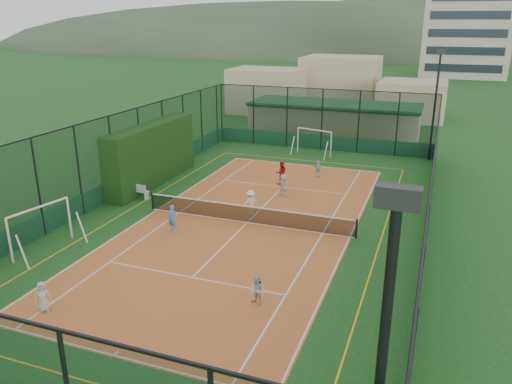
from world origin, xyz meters
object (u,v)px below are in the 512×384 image
Objects in this scene: child_far_back at (283,185)px; coach at (281,173)px; clubhouse at (334,120)px; child_near_left at (43,297)px; child_near_right at (257,290)px; futsal_goal_near at (41,229)px; futsal_goal_far at (314,142)px; white_bench at (136,190)px; child_near_mid at (172,218)px; child_far_right at (318,169)px; floodlight_ne at (435,107)px; child_far_left at (251,202)px.

coach is (-0.82, 2.14, 0.07)m from child_far_back.
clubhouse reaches higher than child_near_left.
child_near_right is 14.74m from coach.
clubhouse reaches higher than futsal_goal_near.
futsal_goal_far is 25.95m from child_near_left.
clubhouse reaches higher than child_far_back.
child_far_back is at bearing 126.58° from child_near_right.
clubhouse is 10.79× the size of child_far_back.
coach is at bearing -75.14° from futsal_goal_far.
white_bench is 1.22× the size of child_far_back.
futsal_goal_far reaches higher than white_bench.
child_near_mid is (0.83, 8.19, 0.11)m from child_near_left.
child_far_back is at bearing 26.11° from white_bench.
child_near_mid is 1.19× the size of child_far_right.
clubhouse is 6.93m from futsal_goal_far.
futsal_goal_near is at bearing -127.47° from child_near_mid.
futsal_goal_far reaches higher than coach.
child_far_right is at bearing -19.52° from futsal_goal_near.
child_far_back is at bearing -70.38° from futsal_goal_far.
coach is (-1.92, -2.34, 0.18)m from child_far_right.
child_near_left is at bearing 81.85° from child_far_back.
child_far_right is at bearing 43.90° from white_bench.
floodlight_ne is at bearing -126.14° from child_far_right.
futsal_goal_near is 2.33× the size of child_near_mid.
white_bench is 1.23× the size of child_far_left.
white_bench is at bearing 68.51° from child_near_left.
child_near_left reaches higher than child_far_right.
child_near_mid is (-3.03, -17.47, -0.29)m from futsal_goal_far.
clubhouse is at bearing 94.42° from child_near_mid.
futsal_goal_far is 22.76m from child_near_right.
child_near_mid is 1.01× the size of child_far_left.
white_bench is at bearing -43.12° from child_far_left.
child_far_back is (3.70, 7.14, -0.00)m from child_near_mid.
futsal_goal_far is at bearing 91.99° from child_near_mid.
floodlight_ne is 5.85× the size of child_near_mid.
clubhouse is at bearing -132.21° from child_far_left.
child_far_right is at bearing -158.86° from coach.
futsal_goal_near is 2.77× the size of child_near_left.
clubhouse is 10.83× the size of child_far_left.
futsal_goal_far reaches higher than child_far_left.
floodlight_ne is 4.80× the size of white_bench.
child_near_mid is 1.17× the size of child_near_right.
child_far_left is 3.65m from child_far_back.
child_far_back reaches higher than child_near_left.
coach is (3.71, 17.47, 0.18)m from child_near_left.
floodlight_ne is 14.72m from child_far_back.
clubhouse is 15.12m from coach.
child_near_mid is at bearing 70.90° from child_far_back.
child_near_right is 1.02× the size of child_far_right.
child_near_mid reaches higher than child_far_left.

